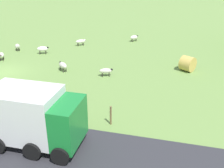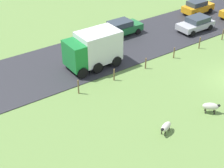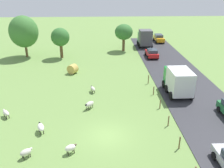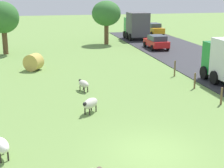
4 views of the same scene
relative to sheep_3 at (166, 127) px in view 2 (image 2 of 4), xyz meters
The scene contains 13 objects.
road_strip 15.57m from the sheep_3, 36.98° to the right, with size 8.00×80.00×0.06m, color #2D2D33.
sheep_3 is the anchor object (origin of this frame).
sheep_7 4.22m from the sheep_3, 93.17° to the right, with size 1.20×1.25×0.84m.
fence_post_0 16.69m from the sheep_3, 63.29° to the right, with size 0.12×0.12×1.19m, color brown.
fence_post_1 13.68m from the sheep_3, 56.75° to the right, with size 0.12×0.12×1.17m, color brown.
fence_post_2 10.95m from the sheep_3, 46.75° to the right, with size 0.12×0.12×1.08m, color brown.
fence_post_3 8.75m from the sheep_3, 30.99° to the right, with size 0.12×0.12×1.04m, color brown.
fence_post_4 7.57m from the sheep_3, ahead, with size 0.12×0.12×1.09m, color brown.
fence_post_5 7.89m from the sheep_3, 17.95° to the left, with size 0.12×0.12×1.25m, color brown.
truck_1 10.61m from the sheep_3, ahead, with size 2.74×4.89×3.22m.
car_0 16.10m from the sheep_3, 25.80° to the right, with size 2.12×4.31×1.60m.
car_1 23.15m from the sheep_3, 52.22° to the right, with size 1.94×4.04×1.64m.
car_2 17.99m from the sheep_3, 53.16° to the right, with size 2.17×4.20×1.50m.
Camera 2 is at (-13.86, 22.47, 15.29)m, focal length 54.24 mm.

